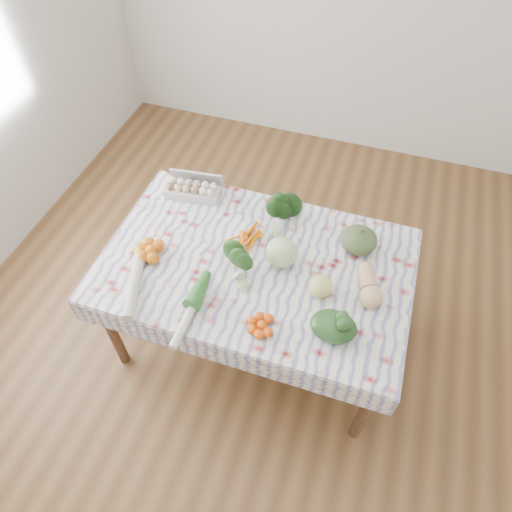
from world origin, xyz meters
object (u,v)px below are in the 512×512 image
dining_table (256,272)px  egg_carton (192,191)px  kabocha_squash (359,240)px  cabbage (281,252)px  grapefruit (320,287)px  butternut_squash (369,285)px

dining_table → egg_carton: bearing=144.8°
dining_table → kabocha_squash: kabocha_squash is taller
cabbage → grapefruit: cabbage is taller
egg_carton → kabocha_squash: kabocha_squash is taller
butternut_squash → cabbage: bearing=156.3°
cabbage → butternut_squash: cabbage is taller
butternut_squash → grapefruit: size_ratio=2.02×
dining_table → cabbage: 0.21m
kabocha_squash → butternut_squash: bearing=-69.5°
dining_table → butternut_squash: butternut_squash is taller
dining_table → egg_carton: egg_carton is taller
dining_table → grapefruit: size_ratio=13.15×
grapefruit → dining_table: bearing=166.5°
egg_carton → kabocha_squash: 1.03m
egg_carton → kabocha_squash: bearing=-11.6°
cabbage → butternut_squash: size_ratio=0.67×
egg_carton → grapefruit: (0.90, -0.46, 0.02)m
dining_table → kabocha_squash: size_ratio=8.05×
grapefruit → kabocha_squash: bearing=70.8°
cabbage → butternut_squash: bearing=-5.5°
egg_carton → grapefruit: 1.01m
dining_table → cabbage: size_ratio=9.63×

